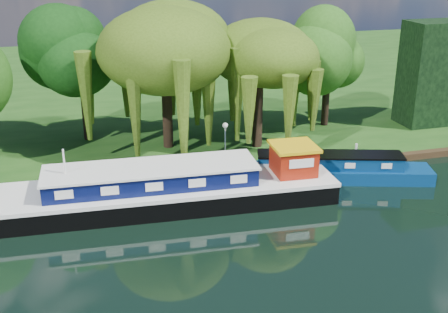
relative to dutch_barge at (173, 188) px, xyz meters
name	(u,v)px	position (x,y,z in m)	size (l,w,h in m)	color
ground	(273,242)	(3.94, -5.60, -0.98)	(120.00, 120.00, 0.00)	black
far_bank	(159,83)	(3.94, 28.40, -0.76)	(120.00, 52.00, 0.45)	#173E11
dutch_barge	(173,188)	(0.00, 0.00, 0.00)	(18.97, 5.26, 3.96)	black
narrowboat	(329,170)	(10.08, 0.89, -0.32)	(12.74, 5.82, 1.85)	navy
red_dinghy	(99,207)	(-4.15, 0.81, -0.98)	(2.26, 3.17, 0.66)	maroon
willow_left	(165,49)	(1.27, 8.43, 6.37)	(7.93, 7.93, 9.51)	black
willow_right	(259,66)	(7.34, 6.85, 5.21)	(6.46, 6.46, 7.87)	black
tree_far_mid	(81,56)	(-4.10, 11.69, 5.57)	(5.41, 5.41, 8.86)	black
tree_far_right	(329,56)	(14.09, 10.10, 4.93)	(4.85, 4.85, 7.93)	black
conifer_hedge	(441,73)	(22.94, 8.40, 3.47)	(6.00, 3.00, 8.00)	black
lamppost	(225,131)	(4.44, 4.90, 1.44)	(0.36, 0.36, 2.56)	silver
mooring_posts	(219,165)	(3.44, 2.80, -0.03)	(19.16, 0.16, 1.00)	silver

